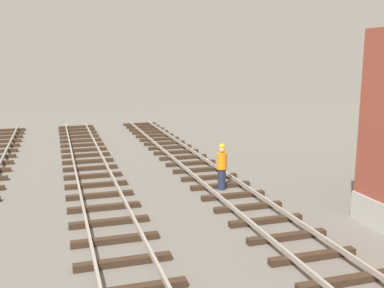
{
  "coord_description": "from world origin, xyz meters",
  "views": [
    {
      "loc": [
        -5.22,
        -3.33,
        5.22
      ],
      "look_at": [
        -0.41,
        12.18,
        2.04
      ],
      "focal_mm": 41.74,
      "sensor_mm": 36.0,
      "label": 1
    }
  ],
  "objects": [
    {
      "name": "track_worker_foreground",
      "position": [
        1.0,
        12.73,
        0.93
      ],
      "size": [
        0.4,
        0.4,
        1.87
      ],
      "color": "#262D4C",
      "rests_on": "ground"
    }
  ]
}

